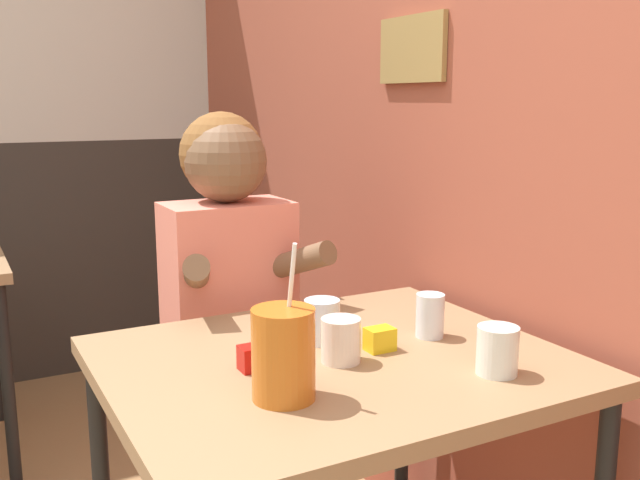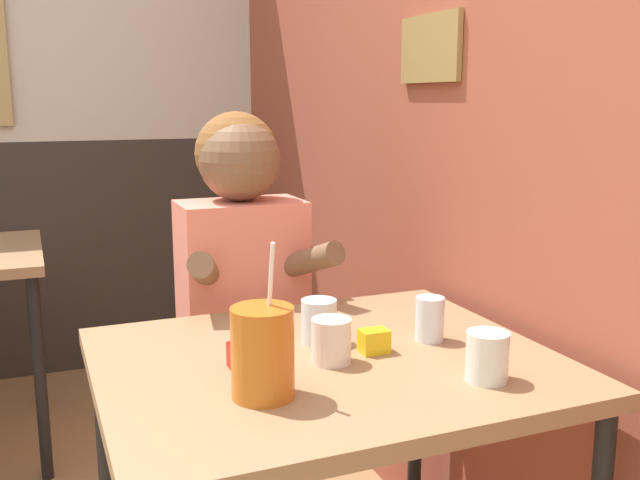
# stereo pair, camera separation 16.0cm
# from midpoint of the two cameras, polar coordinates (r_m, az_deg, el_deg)

# --- Properties ---
(brick_wall_right) EXTENTS (0.08, 4.45, 2.70)m
(brick_wall_right) POSITION_cam_midpoint_polar(r_m,az_deg,el_deg) (2.49, -0.56, 12.67)
(brick_wall_right) COLOR #9E4C38
(brick_wall_right) RESTS_ON ground_plane
(main_table) EXTENTS (0.93, 0.78, 0.76)m
(main_table) POSITION_cam_midpoint_polar(r_m,az_deg,el_deg) (1.53, -1.92, -11.98)
(main_table) COLOR #93704C
(main_table) RESTS_ON ground_plane
(person_seated) EXTENTS (0.42, 0.42, 1.26)m
(person_seated) POSITION_cam_midpoint_polar(r_m,az_deg,el_deg) (2.02, -9.54, -6.34)
(person_seated) COLOR #EA7F6B
(person_seated) RESTS_ON ground_plane
(cocktail_pitcher) EXTENTS (0.11, 0.11, 0.29)m
(cocktail_pitcher) POSITION_cam_midpoint_polar(r_m,az_deg,el_deg) (1.29, -6.56, -9.11)
(cocktail_pitcher) COLOR #C6661E
(cocktail_pitcher) RESTS_ON main_table
(glass_near_pitcher) EXTENTS (0.06, 0.06, 0.10)m
(glass_near_pitcher) POSITION_cam_midpoint_polar(r_m,az_deg,el_deg) (1.62, 6.00, -6.07)
(glass_near_pitcher) COLOR silver
(glass_near_pitcher) RESTS_ON main_table
(glass_center) EXTENTS (0.08, 0.08, 0.10)m
(glass_center) POSITION_cam_midpoint_polar(r_m,az_deg,el_deg) (1.43, 10.89, -8.72)
(glass_center) COLOR silver
(glass_center) RESTS_ON main_table
(glass_far_side) EXTENTS (0.08, 0.08, 0.09)m
(glass_far_side) POSITION_cam_midpoint_polar(r_m,az_deg,el_deg) (1.46, -1.48, -8.07)
(glass_far_side) COLOR silver
(glass_far_side) RESTS_ON main_table
(glass_by_brick) EXTENTS (0.08, 0.08, 0.10)m
(glass_by_brick) POSITION_cam_midpoint_polar(r_m,az_deg,el_deg) (1.58, -2.76, -6.54)
(glass_by_brick) COLOR silver
(glass_by_brick) RESTS_ON main_table
(condiment_ketchup) EXTENTS (0.06, 0.04, 0.05)m
(condiment_ketchup) POSITION_cam_midpoint_polar(r_m,az_deg,el_deg) (1.44, -8.49, -9.35)
(condiment_ketchup) COLOR #B7140F
(condiment_ketchup) RESTS_ON main_table
(condiment_mustard) EXTENTS (0.06, 0.04, 0.05)m
(condiment_mustard) POSITION_cam_midpoint_polar(r_m,az_deg,el_deg) (1.53, 1.80, -7.99)
(condiment_mustard) COLOR yellow
(condiment_mustard) RESTS_ON main_table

